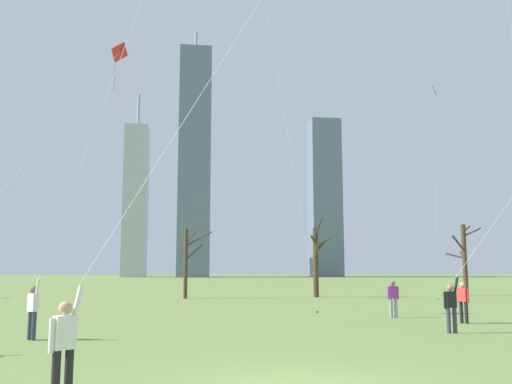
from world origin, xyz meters
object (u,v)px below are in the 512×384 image
distant_kite_drifting_right_teal (434,107)px  bare_tree_far_right_edge (316,258)px  kite_flyer_foreground_left_green (121,248)px  bare_tree_center (187,261)px  bystander_strolling_midfield (463,300)px  bare_tree_leftmost (464,256)px  kite_flyer_midfield_left_orange (61,230)px  bystander_watching_nearby (393,297)px

distant_kite_drifting_right_teal → bare_tree_far_right_edge: distant_kite_drifting_right_teal is taller
kite_flyer_foreground_left_green → bare_tree_far_right_edge: size_ratio=2.07×
bare_tree_far_right_edge → bare_tree_center: bare_tree_far_right_edge is taller
bystander_strolling_midfield → distant_kite_drifting_right_teal: distant_kite_drifting_right_teal is taller
bare_tree_leftmost → kite_flyer_midfield_left_orange: bearing=-135.7°
bystander_watching_nearby → bystander_strolling_midfield: (1.81, -2.82, 0.00)m
bystander_strolling_midfield → bare_tree_leftmost: bare_tree_leftmost is taller
kite_flyer_foreground_left_green → kite_flyer_midfield_left_orange: bearing=109.2°
bystander_strolling_midfield → bare_tree_far_right_edge: bearing=92.3°
kite_flyer_midfield_left_orange → bare_tree_far_right_edge: bearing=60.9°
distant_kite_drifting_right_teal → bare_tree_leftmost: size_ratio=2.61×
bare_tree_leftmost → bare_tree_center: 22.68m
bystander_strolling_midfield → bare_tree_leftmost: bearing=61.7°
kite_flyer_foreground_left_green → bare_tree_leftmost: size_ratio=2.15×
bare_tree_leftmost → bare_tree_far_right_edge: size_ratio=0.96×
bystander_watching_nearby → bare_tree_leftmost: 23.65m
kite_flyer_foreground_left_green → bare_tree_leftmost: kite_flyer_foreground_left_green is taller
distant_kite_drifting_right_teal → kite_flyer_midfield_left_orange: bearing=-138.6°
distant_kite_drifting_right_teal → bare_tree_leftmost: (5.65, 7.45, -10.25)m
bystander_watching_nearby → distant_kite_drifting_right_teal: distant_kite_drifting_right_teal is taller
kite_flyer_foreground_left_green → distant_kite_drifting_right_teal: bearing=54.5°
bare_tree_far_right_edge → kite_flyer_midfield_left_orange: bearing=-119.1°
kite_flyer_midfield_left_orange → distant_kite_drifting_right_teal: (20.95, 18.49, 10.12)m
bare_tree_far_right_edge → distant_kite_drifting_right_teal: bearing=-42.5°
bystander_watching_nearby → bare_tree_leftmost: bearing=54.5°
kite_flyer_midfield_left_orange → kite_flyer_foreground_left_green: kite_flyer_midfield_left_orange is taller
kite_flyer_foreground_left_green → bare_tree_center: bearing=87.3°
bystander_strolling_midfield → bare_tree_leftmost: size_ratio=0.28×
bare_tree_center → distant_kite_drifting_right_teal: bearing=-18.4°
bystander_watching_nearby → bare_tree_far_right_edge: bearing=87.0°
bare_tree_leftmost → bare_tree_center: size_ratio=1.15×
distant_kite_drifting_right_teal → bare_tree_center: (-16.95, 5.63, -10.67)m
bystander_strolling_midfield → kite_flyer_midfield_left_orange: bearing=-165.0°
distant_kite_drifting_right_teal → bare_tree_far_right_edge: bearing=137.5°
bare_tree_leftmost → kite_flyer_foreground_left_green: bearing=-125.9°
bystander_strolling_midfield → bare_tree_leftmost: (11.84, 21.99, 2.26)m
bystander_strolling_midfield → bare_tree_center: (-10.76, 20.17, 1.84)m
bare_tree_far_right_edge → kite_flyer_foreground_left_green: bearing=-109.4°
kite_flyer_foreground_left_green → bare_tree_far_right_edge: bearing=70.6°
bare_tree_leftmost → bare_tree_far_right_edge: (-12.69, -1.00, -0.18)m
bystander_watching_nearby → bare_tree_center: 19.61m
kite_flyer_foreground_left_green → bare_tree_far_right_edge: 34.18m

